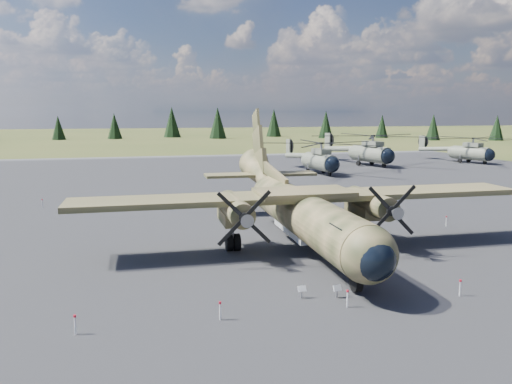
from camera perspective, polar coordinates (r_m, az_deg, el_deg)
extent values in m
plane|color=brown|center=(35.89, -1.46, -5.40)|extent=(500.00, 500.00, 0.00)
cube|color=#57575C|center=(45.47, -4.17, -2.31)|extent=(120.00, 120.00, 0.04)
cylinder|color=#33391F|center=(32.60, 5.69, -2.67)|extent=(3.18, 18.56, 2.88)
sphere|color=#33391F|center=(24.26, 12.70, -7.00)|extent=(2.87, 2.87, 2.82)
sphere|color=black|center=(23.79, 13.29, -7.47)|extent=(2.11, 2.11, 2.07)
cube|color=black|center=(25.51, 11.17, -4.36)|extent=(2.08, 1.68, 0.57)
cone|color=#33391F|center=(43.94, 0.67, 1.87)|extent=(2.94, 7.12, 4.33)
cube|color=#9DA0A3|center=(33.81, 5.10, -4.28)|extent=(2.05, 6.20, 0.51)
cube|color=#353B1E|center=(32.86, 5.44, -0.47)|extent=(29.89, 3.97, 0.36)
cube|color=#33391F|center=(32.82, 5.44, -0.08)|extent=(6.23, 3.80, 0.36)
cylinder|color=#33391F|center=(31.53, -2.42, -1.89)|extent=(1.63, 5.37, 1.54)
cube|color=#33391F|center=(32.45, -2.68, -2.78)|extent=(1.60, 3.52, 0.82)
cone|color=gray|center=(28.31, -1.19, -3.16)|extent=(0.80, 0.94, 0.78)
cylinder|color=black|center=(32.86, -2.66, -5.76)|extent=(0.92, 1.15, 1.13)
cylinder|color=#33391F|center=(34.40, 12.93, -1.19)|extent=(1.63, 5.37, 1.54)
cube|color=#33391F|center=(35.26, 12.31, -2.02)|extent=(1.60, 3.52, 0.82)
cone|color=gray|center=(31.48, 15.56, -2.24)|extent=(0.80, 0.94, 0.78)
cylinder|color=black|center=(35.63, 12.21, -4.78)|extent=(0.92, 1.15, 1.13)
cube|color=#33391F|center=(40.10, 1.98, 2.06)|extent=(0.41, 7.78, 1.73)
cube|color=#353B1E|center=(44.43, 0.52, 2.02)|extent=(9.91, 2.42, 0.23)
cylinder|color=gray|center=(25.63, 11.42, -8.54)|extent=(0.15, 0.15, 0.93)
cylinder|color=black|center=(25.87, 11.37, -10.11)|extent=(0.38, 0.97, 0.96)
cylinder|color=slate|center=(73.26, 7.29, 3.44)|extent=(3.34, 7.28, 2.44)
sphere|color=black|center=(70.22, 8.66, 3.12)|extent=(2.52, 2.52, 2.24)
sphere|color=slate|center=(76.35, 6.03, 3.69)|extent=(2.52, 2.52, 2.24)
cube|color=slate|center=(72.78, 7.46, 4.63)|extent=(2.05, 3.31, 0.73)
cylinder|color=gray|center=(72.73, 7.47, 5.21)|extent=(0.39, 0.39, 0.98)
cylinder|color=slate|center=(79.57, 4.82, 4.18)|extent=(1.90, 8.36, 1.40)
cube|color=slate|center=(82.76, 3.71, 5.23)|extent=(0.39, 1.38, 2.34)
cylinder|color=black|center=(82.91, 3.93, 5.23)|extent=(0.39, 2.52, 2.54)
cylinder|color=black|center=(70.88, 8.40, 2.07)|extent=(0.36, 0.69, 0.66)
cylinder|color=black|center=(73.83, 5.93, 2.40)|extent=(0.39, 0.81, 0.78)
cylinder|color=gray|center=(73.77, 5.94, 2.80)|extent=(0.15, 0.15, 1.41)
cylinder|color=black|center=(75.06, 7.72, 2.48)|extent=(0.39, 0.81, 0.78)
cylinder|color=gray|center=(75.01, 7.73, 2.87)|extent=(0.15, 0.15, 1.41)
cylinder|color=slate|center=(85.84, 12.97, 4.25)|extent=(4.59, 8.28, 2.73)
sphere|color=black|center=(82.94, 14.75, 3.98)|extent=(3.05, 3.05, 2.51)
sphere|color=slate|center=(88.82, 11.30, 4.47)|extent=(3.05, 3.05, 2.51)
cube|color=slate|center=(85.38, 13.20, 5.40)|extent=(2.66, 3.84, 0.82)
cylinder|color=gray|center=(85.34, 13.22, 5.94)|extent=(0.48, 0.48, 1.09)
cylinder|color=slate|center=(91.97, 9.69, 4.91)|extent=(3.20, 9.25, 1.56)
cube|color=slate|center=(95.14, 8.20, 5.91)|extent=(0.61, 1.54, 2.62)
cylinder|color=black|center=(95.37, 8.38, 5.91)|extent=(0.77, 2.76, 2.84)
cylinder|color=black|center=(83.56, 14.40, 2.98)|extent=(0.48, 0.79, 0.74)
cylinder|color=black|center=(86.02, 11.62, 3.25)|extent=(0.53, 0.93, 0.87)
cylinder|color=gray|center=(85.96, 11.63, 3.63)|extent=(0.19, 0.19, 1.58)
cylinder|color=black|center=(87.92, 13.10, 3.33)|extent=(0.53, 0.93, 0.87)
cylinder|color=gray|center=(87.87, 13.11, 3.70)|extent=(0.19, 0.19, 1.58)
cylinder|color=slate|center=(96.23, 23.31, 4.09)|extent=(4.48, 7.24, 2.38)
sphere|color=black|center=(94.37, 25.03, 3.87)|extent=(2.78, 2.78, 2.19)
sphere|color=slate|center=(98.17, 21.65, 4.28)|extent=(2.78, 2.78, 2.19)
cube|color=slate|center=(95.91, 23.55, 4.98)|extent=(2.52, 3.40, 0.71)
cylinder|color=gray|center=(95.87, 23.58, 5.40)|extent=(0.44, 0.44, 0.95)
cylinder|color=slate|center=(100.25, 20.01, 4.65)|extent=(3.40, 7.93, 1.36)
cube|color=slate|center=(102.36, 18.45, 5.48)|extent=(0.63, 1.33, 2.28)
cylinder|color=black|center=(102.62, 18.57, 5.49)|extent=(0.86, 2.35, 2.47)
cylinder|color=black|center=(94.79, 24.68, 3.10)|extent=(0.46, 0.70, 0.65)
cylinder|color=black|center=(95.93, 22.26, 3.32)|extent=(0.52, 0.81, 0.76)
cylinder|color=gray|center=(95.88, 22.28, 3.61)|extent=(0.17, 0.17, 1.38)
cylinder|color=black|center=(98.03, 23.13, 3.38)|extent=(0.52, 0.81, 0.76)
cylinder|color=gray|center=(97.99, 23.14, 3.67)|extent=(0.17, 0.17, 1.38)
cube|color=gray|center=(24.97, 5.23, -11.44)|extent=(0.08, 0.08, 0.52)
cube|color=white|center=(24.84, 5.27, -10.93)|extent=(0.43, 0.20, 0.29)
cube|color=gray|center=(25.23, 9.21, -11.28)|extent=(0.09, 0.09, 0.53)
cube|color=white|center=(25.10, 9.27, -10.78)|extent=(0.45, 0.25, 0.30)
cylinder|color=white|center=(22.34, -19.96, -14.13)|extent=(0.07, 0.07, 0.80)
cylinder|color=#B21323|center=(22.18, -20.02, -13.18)|extent=(0.12, 0.12, 0.10)
cylinder|color=white|center=(22.45, -4.12, -13.46)|extent=(0.07, 0.07, 0.80)
cylinder|color=#B21323|center=(22.30, -4.13, -12.51)|extent=(0.12, 0.12, 0.10)
cylinder|color=white|center=(24.10, 10.40, -11.96)|extent=(0.07, 0.07, 0.80)
cylinder|color=#B21323|center=(23.96, 10.43, -11.07)|extent=(0.12, 0.12, 0.10)
cylinder|color=white|center=(27.02, 22.28, -10.17)|extent=(0.07, 0.07, 0.80)
cylinder|color=#B21323|center=(26.89, 22.34, -9.36)|extent=(0.12, 0.12, 0.10)
cylinder|color=white|center=(51.40, -23.23, -1.24)|extent=(0.07, 0.07, 0.80)
cylinder|color=#B21323|center=(51.34, -23.26, -0.80)|extent=(0.12, 0.12, 0.10)
cylinder|color=white|center=(50.68, -14.28, -0.92)|extent=(0.07, 0.07, 0.80)
cylinder|color=#B21323|center=(50.62, -14.30, -0.47)|extent=(0.12, 0.12, 0.10)
cylinder|color=white|center=(51.22, -5.30, -0.57)|extent=(0.07, 0.07, 0.80)
cylinder|color=#B21323|center=(51.15, -5.31, -0.12)|extent=(0.12, 0.12, 0.10)
cylinder|color=white|center=(52.97, 3.28, -0.22)|extent=(0.07, 0.07, 0.80)
cylinder|color=#B21323|center=(52.91, 3.29, 0.21)|extent=(0.12, 0.12, 0.10)
cylinder|color=white|center=(55.83, 11.16, 0.11)|extent=(0.07, 0.07, 0.80)
cylinder|color=#B21323|center=(55.77, 11.17, 0.51)|extent=(0.12, 0.12, 0.10)
cylinder|color=white|center=(42.41, 20.91, -3.18)|extent=(0.07, 0.07, 0.80)
cylinder|color=#B21323|center=(42.33, 20.94, -2.65)|extent=(0.12, 0.12, 0.10)
cone|color=black|center=(176.83, 25.81, 6.64)|extent=(4.49, 4.49, 8.02)
cone|color=black|center=(170.41, 19.59, 7.01)|extent=(4.64, 4.64, 8.29)
cone|color=black|center=(181.55, 14.20, 7.31)|extent=(4.50, 4.50, 8.04)
cone|color=black|center=(176.40, 7.98, 7.67)|extent=(5.25, 5.25, 9.38)
cone|color=black|center=(184.73, 2.05, 7.93)|extent=(5.65, 5.65, 10.09)
cone|color=black|center=(171.78, -4.40, 7.90)|extent=(5.92, 5.92, 10.57)
cone|color=black|center=(181.91, -9.59, 7.90)|extent=(6.04, 6.04, 10.78)
cone|color=black|center=(175.10, -15.88, 7.28)|extent=(4.82, 4.82, 8.60)
cone|color=black|center=(175.29, -21.66, 6.85)|extent=(4.37, 4.37, 7.80)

